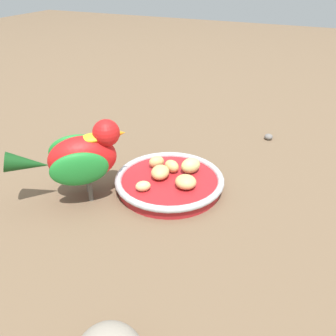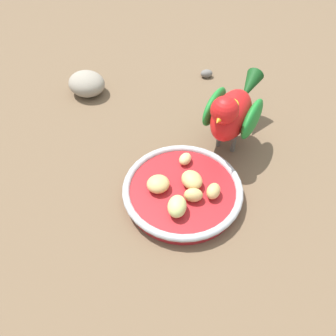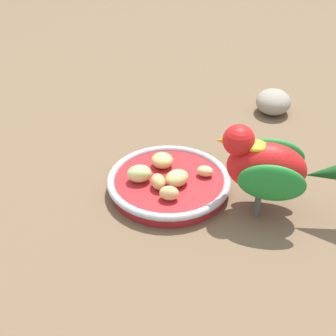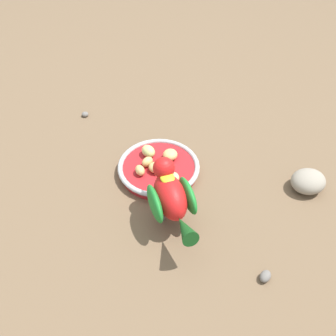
% 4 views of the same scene
% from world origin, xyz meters
% --- Properties ---
extents(ground_plane, '(4.00, 4.00, 0.00)m').
position_xyz_m(ground_plane, '(0.00, 0.00, 0.00)').
color(ground_plane, brown).
extents(feeding_bowl, '(0.20, 0.20, 0.03)m').
position_xyz_m(feeding_bowl, '(0.01, -0.01, 0.01)').
color(feeding_bowl, '#AD1E23').
rests_on(feeding_bowl, ground_plane).
extents(apple_piece_0, '(0.04, 0.04, 0.02)m').
position_xyz_m(apple_piece_0, '(0.02, -0.03, 0.03)').
color(apple_piece_0, tan).
rests_on(apple_piece_0, feeding_bowl).
extents(apple_piece_1, '(0.04, 0.04, 0.02)m').
position_xyz_m(apple_piece_1, '(0.03, 0.03, 0.03)').
color(apple_piece_1, tan).
rests_on(apple_piece_1, feeding_bowl).
extents(apple_piece_2, '(0.04, 0.04, 0.02)m').
position_xyz_m(apple_piece_2, '(-0.02, -0.05, 0.03)').
color(apple_piece_2, tan).
rests_on(apple_piece_2, feeding_bowl).
extents(apple_piece_3, '(0.05, 0.04, 0.03)m').
position_xyz_m(apple_piece_3, '(-0.02, 0.02, 0.03)').
color(apple_piece_3, '#C6D17A').
rests_on(apple_piece_3, feeding_bowl).
extents(apple_piece_4, '(0.03, 0.03, 0.02)m').
position_xyz_m(apple_piece_4, '(0.07, -0.03, 0.03)').
color(apple_piece_4, '#E5C67F').
rests_on(apple_piece_4, feeding_bowl).
extents(apple_piece_5, '(0.03, 0.04, 0.02)m').
position_xyz_m(apple_piece_5, '(-0.01, -0.02, 0.03)').
color(apple_piece_5, tan).
rests_on(apple_piece_5, feeding_bowl).
extents(parrot, '(0.15, 0.17, 0.14)m').
position_xyz_m(parrot, '(0.10, -0.13, 0.08)').
color(parrot, '#59544C').
rests_on(parrot, ground_plane).
extents(rock_large, '(0.11, 0.11, 0.05)m').
position_xyz_m(rock_large, '(0.35, 0.08, 0.02)').
color(rock_large, gray).
rests_on(rock_large, ground_plane).
extents(pebble_0, '(0.02, 0.03, 0.02)m').
position_xyz_m(pebble_0, '(0.32, -0.19, 0.01)').
color(pebble_0, slate).
rests_on(pebble_0, ground_plane).
extents(pebble_1, '(0.02, 0.02, 0.01)m').
position_xyz_m(pebble_1, '(-0.27, 0.11, 0.01)').
color(pebble_1, slate).
rests_on(pebble_1, ground_plane).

